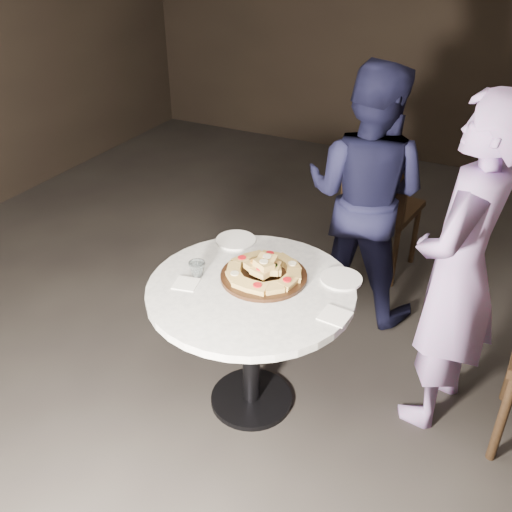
{
  "coord_description": "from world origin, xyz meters",
  "views": [
    {
      "loc": [
        0.9,
        -1.97,
        2.12
      ],
      "look_at": [
        -0.06,
        -0.08,
        0.83
      ],
      "focal_mm": 40.0,
      "sensor_mm": 36.0,
      "label": 1
    }
  ],
  "objects_px": {
    "focaccia_pile": "(265,269)",
    "diner_teal": "(458,272)",
    "table": "(251,310)",
    "water_glass": "(197,269)",
    "serving_board": "(264,276)",
    "chair_far": "(379,203)",
    "diner_navy": "(365,195)"
  },
  "relations": [
    {
      "from": "table",
      "to": "water_glass",
      "type": "bearing_deg",
      "value": -172.6
    },
    {
      "from": "serving_board",
      "to": "focaccia_pile",
      "type": "relative_size",
      "value": 1.11
    },
    {
      "from": "chair_far",
      "to": "diner_navy",
      "type": "relative_size",
      "value": 0.6
    },
    {
      "from": "serving_board",
      "to": "focaccia_pile",
      "type": "distance_m",
      "value": 0.04
    },
    {
      "from": "water_glass",
      "to": "diner_navy",
      "type": "bearing_deg",
      "value": 67.46
    },
    {
      "from": "serving_board",
      "to": "chair_far",
      "type": "distance_m",
      "value": 1.38
    },
    {
      "from": "chair_far",
      "to": "water_glass",
      "type": "bearing_deg",
      "value": 80.93
    },
    {
      "from": "chair_far",
      "to": "serving_board",
      "type": "bearing_deg",
      "value": 90.67
    },
    {
      "from": "diner_navy",
      "to": "diner_teal",
      "type": "bearing_deg",
      "value": 136.91
    },
    {
      "from": "focaccia_pile",
      "to": "diner_navy",
      "type": "relative_size",
      "value": 0.24
    },
    {
      "from": "water_glass",
      "to": "serving_board",
      "type": "bearing_deg",
      "value": 23.82
    },
    {
      "from": "focaccia_pile",
      "to": "chair_far",
      "type": "bearing_deg",
      "value": 83.54
    },
    {
      "from": "focaccia_pile",
      "to": "diner_teal",
      "type": "height_order",
      "value": "diner_teal"
    },
    {
      "from": "focaccia_pile",
      "to": "water_glass",
      "type": "xyz_separation_m",
      "value": [
        -0.28,
        -0.12,
        -0.01
      ]
    },
    {
      "from": "focaccia_pile",
      "to": "diner_teal",
      "type": "bearing_deg",
      "value": 20.3
    },
    {
      "from": "serving_board",
      "to": "water_glass",
      "type": "relative_size",
      "value": 5.16
    },
    {
      "from": "chair_far",
      "to": "diner_teal",
      "type": "height_order",
      "value": "diner_teal"
    },
    {
      "from": "serving_board",
      "to": "diner_navy",
      "type": "bearing_deg",
      "value": 79.93
    },
    {
      "from": "diner_navy",
      "to": "diner_teal",
      "type": "height_order",
      "value": "diner_teal"
    },
    {
      "from": "serving_board",
      "to": "table",
      "type": "bearing_deg",
      "value": -102.71
    },
    {
      "from": "chair_far",
      "to": "diner_teal",
      "type": "xyz_separation_m",
      "value": [
        0.63,
        -1.06,
        0.27
      ]
    },
    {
      "from": "table",
      "to": "water_glass",
      "type": "relative_size",
      "value": 13.16
    },
    {
      "from": "table",
      "to": "serving_board",
      "type": "distance_m",
      "value": 0.17
    },
    {
      "from": "focaccia_pile",
      "to": "diner_navy",
      "type": "height_order",
      "value": "diner_navy"
    },
    {
      "from": "table",
      "to": "diner_teal",
      "type": "xyz_separation_m",
      "value": [
        0.81,
        0.38,
        0.22
      ]
    },
    {
      "from": "serving_board",
      "to": "diner_navy",
      "type": "height_order",
      "value": "diner_navy"
    },
    {
      "from": "table",
      "to": "diner_teal",
      "type": "height_order",
      "value": "diner_teal"
    },
    {
      "from": "table",
      "to": "water_glass",
      "type": "distance_m",
      "value": 0.31
    },
    {
      "from": "diner_navy",
      "to": "diner_teal",
      "type": "distance_m",
      "value": 0.91
    },
    {
      "from": "focaccia_pile",
      "to": "water_glass",
      "type": "bearing_deg",
      "value": -156.47
    },
    {
      "from": "water_glass",
      "to": "diner_teal",
      "type": "distance_m",
      "value": 1.14
    },
    {
      "from": "chair_far",
      "to": "diner_teal",
      "type": "bearing_deg",
      "value": 127.95
    }
  ]
}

